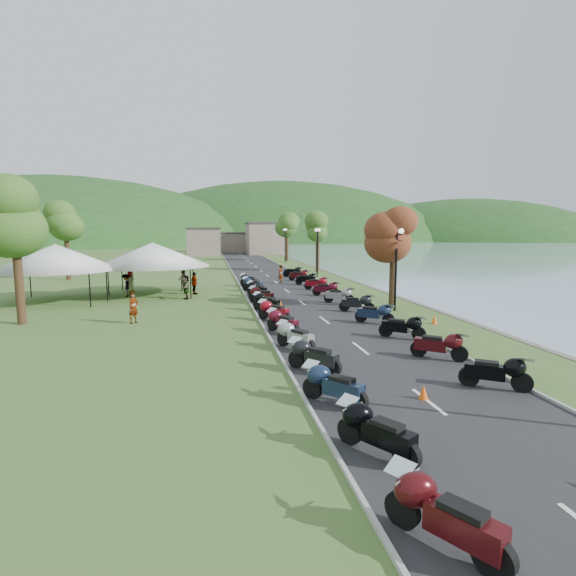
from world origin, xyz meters
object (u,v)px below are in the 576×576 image
pedestrian_a (134,323)px  pedestrian_b (183,291)px  pedestrian_c (127,297)px  vendor_tent_main (154,269)px

pedestrian_a → pedestrian_b: pedestrian_a is taller
pedestrian_a → pedestrian_c: size_ratio=1.00×
pedestrian_c → pedestrian_a: bearing=4.4°
pedestrian_a → pedestrian_c: 10.23m
vendor_tent_main → pedestrian_c: (-1.93, -0.78, -2.00)m
pedestrian_a → pedestrian_b: 12.84m
vendor_tent_main → pedestrian_b: 3.44m
pedestrian_a → pedestrian_c: same height
vendor_tent_main → pedestrian_a: (0.13, -10.80, -2.00)m
pedestrian_a → pedestrian_c: (-2.06, 10.02, 0.00)m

